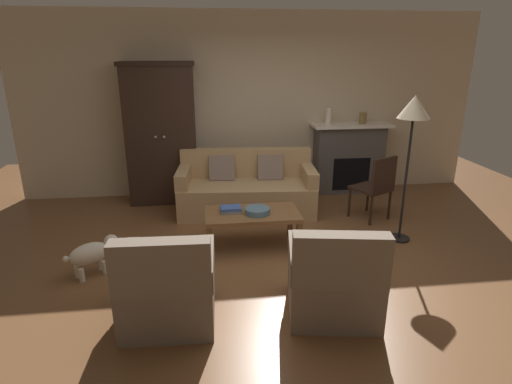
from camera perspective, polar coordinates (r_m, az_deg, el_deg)
The scene contains 15 objects.
ground_plane at distance 4.71m, azimuth 3.17°, elevation -9.39°, with size 9.60×9.60×0.00m, color brown.
back_wall at distance 6.73m, azimuth -0.54°, elevation 11.72°, with size 7.20×0.10×2.80m, color beige.
fireplace at distance 6.99m, azimuth 12.49°, elevation 4.61°, with size 1.26×0.48×1.12m.
armoire at distance 6.44m, azimuth -12.76°, elevation 7.74°, with size 1.06×0.57×2.08m.
couch at distance 6.02m, azimuth -1.30°, elevation 0.30°, with size 1.98×0.99×0.86m.
coffee_table at distance 4.92m, azimuth -0.50°, elevation -3.37°, with size 1.10×0.60×0.42m.
fruit_bowl at distance 4.85m, azimuth 0.18°, elevation -2.58°, with size 0.29×0.29×0.07m, color slate.
book_stack at distance 4.91m, azimuth -3.47°, elevation -2.38°, with size 0.25×0.18×0.07m.
mantel_vase_cream at distance 6.72m, azimuth 9.85°, elevation 10.17°, with size 0.09×0.09×0.26m, color beige.
mantel_vase_bronze at distance 6.91m, azimuth 14.34°, elevation 9.73°, with size 0.12×0.12×0.17m, color olive.
armchair_near_left at distance 3.68m, azimuth -11.91°, elevation -12.79°, with size 0.81×0.80×0.88m.
armchair_near_right at distance 3.77m, azimuth 10.56°, elevation -11.92°, with size 0.89×0.89×0.88m.
side_chair_wooden at distance 5.85m, azimuth 16.07°, elevation 1.01°, with size 0.59×0.59×0.90m.
floor_lamp at distance 5.10m, azimuth 20.64°, elevation 9.65°, with size 0.36×0.36×1.75m.
dog at distance 4.65m, azimuth -21.39°, elevation -7.75°, with size 0.49×0.41×0.39m.
Camera 1 is at (-0.78, -4.09, 2.21)m, focal length 29.36 mm.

